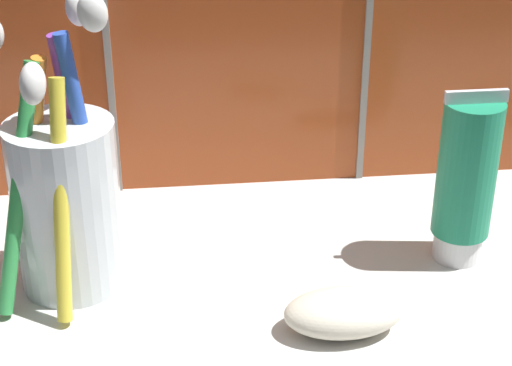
% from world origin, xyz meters
% --- Properties ---
extents(sink_counter, '(0.75, 0.33, 0.02)m').
position_xyz_m(sink_counter, '(0.00, 0.00, 0.01)').
color(sink_counter, silver).
rests_on(sink_counter, ground).
extents(toothbrush_cup, '(0.09, 0.10, 0.19)m').
position_xyz_m(toothbrush_cup, '(-0.19, 0.04, 0.08)').
color(toothbrush_cup, silver).
rests_on(toothbrush_cup, sink_counter).
extents(toothpaste_tube, '(0.04, 0.04, 0.12)m').
position_xyz_m(toothpaste_tube, '(0.06, 0.04, 0.08)').
color(toothpaste_tube, white).
rests_on(toothpaste_tube, sink_counter).
extents(soap_bar, '(0.07, 0.04, 0.02)m').
position_xyz_m(soap_bar, '(-0.03, -0.03, 0.03)').
color(soap_bar, silver).
rests_on(soap_bar, sink_counter).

